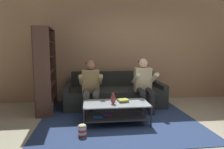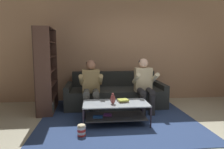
# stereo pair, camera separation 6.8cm
# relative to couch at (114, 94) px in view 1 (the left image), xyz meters

# --- Properties ---
(ground) EXTENTS (16.80, 16.80, 0.00)m
(ground) POSITION_rel_couch_xyz_m (0.53, -1.82, -0.28)
(ground) COLOR beige
(back_partition) EXTENTS (8.40, 0.12, 2.90)m
(back_partition) POSITION_rel_couch_xyz_m (0.53, 0.64, 1.17)
(back_partition) COLOR tan
(back_partition) RESTS_ON ground
(couch) EXTENTS (2.41, 0.94, 0.83)m
(couch) POSITION_rel_couch_xyz_m (0.00, 0.00, 0.00)
(couch) COLOR #2A2D2C
(couch) RESTS_ON ground
(person_seated_left) EXTENTS (0.50, 0.58, 1.17)m
(person_seated_left) POSITION_rel_couch_xyz_m (-0.60, -0.55, 0.36)
(person_seated_left) COLOR #51524F
(person_seated_left) RESTS_ON ground
(person_seated_right) EXTENTS (0.50, 0.58, 1.20)m
(person_seated_right) POSITION_rel_couch_xyz_m (0.60, -0.55, 0.38)
(person_seated_right) COLOR #2D2B2E
(person_seated_right) RESTS_ON ground
(coffee_table) EXTENTS (1.23, 0.61, 0.41)m
(coffee_table) POSITION_rel_couch_xyz_m (-0.14, -1.22, -0.01)
(coffee_table) COLOR #ABB9C4
(coffee_table) RESTS_ON ground
(area_rug) EXTENTS (3.07, 3.17, 0.01)m
(area_rug) POSITION_rel_couch_xyz_m (-0.07, -0.73, -0.28)
(area_rug) COLOR navy
(area_rug) RESTS_ON ground
(vase) EXTENTS (0.09, 0.09, 0.20)m
(vase) POSITION_rel_couch_xyz_m (-0.20, -1.30, 0.22)
(vase) COLOR brown
(vase) RESTS_ON coffee_table
(book_stack) EXTENTS (0.22, 0.20, 0.05)m
(book_stack) POSITION_rel_couch_xyz_m (0.01, -1.18, 0.15)
(book_stack) COLOR #917C56
(book_stack) RESTS_ON coffee_table
(bookshelf) EXTENTS (0.38, 1.10, 1.87)m
(bookshelf) POSITION_rel_couch_xyz_m (-1.64, -0.26, 0.52)
(bookshelf) COLOR #4F342C
(bookshelf) RESTS_ON ground
(popcorn_tub) EXTENTS (0.14, 0.14, 0.21)m
(popcorn_tub) POSITION_rel_couch_xyz_m (-0.76, -1.72, -0.18)
(popcorn_tub) COLOR red
(popcorn_tub) RESTS_ON ground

